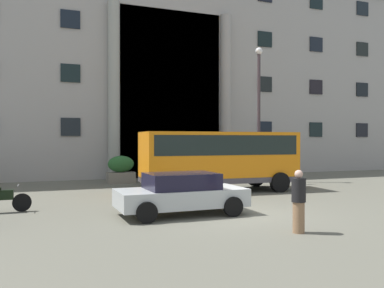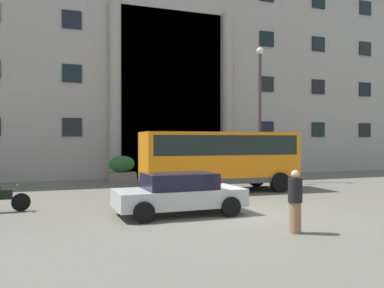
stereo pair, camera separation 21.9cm
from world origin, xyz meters
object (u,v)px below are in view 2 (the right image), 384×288
Objects in this scene: pedestrian_woman_with_bag at (295,202)px; lamppost_plaza_centre at (260,104)px; hedge_planter_entrance_left at (206,168)px; hedge_planter_far_west at (122,170)px; orange_minibus at (219,156)px; parked_sedan_far at (179,193)px; bus_stop_sign at (284,156)px.

pedestrian_woman_with_bag is 13.17m from lamppost_plaza_centre.
hedge_planter_far_west is (-4.83, 0.34, -0.01)m from hedge_planter_entrance_left.
parked_sedan_far is at bearing -123.32° from orange_minibus.
parked_sedan_far is 2.53× the size of pedestrian_woman_with_bag.
bus_stop_sign is 1.50× the size of pedestrian_woman_with_bag.
hedge_planter_far_west is (-8.07, 3.52, -0.78)m from bus_stop_sign.
parked_sedan_far is at bearing -133.30° from lamppost_plaza_centre.
parked_sedan_far is at bearing -53.83° from pedestrian_woman_with_bag.
parked_sedan_far is (-3.60, -4.89, -0.95)m from orange_minibus.
bus_stop_sign is 4.60m from hedge_planter_entrance_left.
bus_stop_sign is at bearing 21.37° from orange_minibus.
lamppost_plaza_centre is (-0.60, 1.56, 2.92)m from bus_stop_sign.
pedestrian_woman_with_bag is at bearing -121.89° from bus_stop_sign.
bus_stop_sign is 1.18× the size of hedge_planter_entrance_left.
pedestrian_woman_with_bag is (-1.63, -8.34, -0.83)m from orange_minibus.
pedestrian_woman_with_bag reaches higher than parked_sedan_far.
hedge_planter_entrance_left is (-3.24, 3.18, -0.77)m from bus_stop_sign.
hedge_planter_far_west is (-3.59, 5.01, -0.91)m from orange_minibus.
pedestrian_woman_with_bag is at bearing -102.49° from hedge_planter_entrance_left.
lamppost_plaza_centre is (7.49, 7.94, 3.74)m from parked_sedan_far.
hedge_planter_entrance_left is 10.72m from parked_sedan_far.
pedestrian_woman_with_bag is (1.95, -13.35, 0.08)m from hedge_planter_far_west.
pedestrian_woman_with_bag reaches higher than hedge_planter_entrance_left.
hedge_planter_far_west is at bearing 128.63° from orange_minibus.
pedestrian_woman_with_bag reaches higher than hedge_planter_far_west.
parked_sedan_far is at bearing -141.71° from bus_stop_sign.
hedge_planter_entrance_left is 13.33m from pedestrian_woman_with_bag.
hedge_planter_far_west is 8.56m from lamppost_plaza_centre.
hedge_planter_far_west reaches higher than parked_sedan_far.
bus_stop_sign is 0.32× the size of lamppost_plaza_centre.
hedge_planter_far_west is at bearing 89.24° from parked_sedan_far.
pedestrian_woman_with_bag is at bearing -98.07° from orange_minibus.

